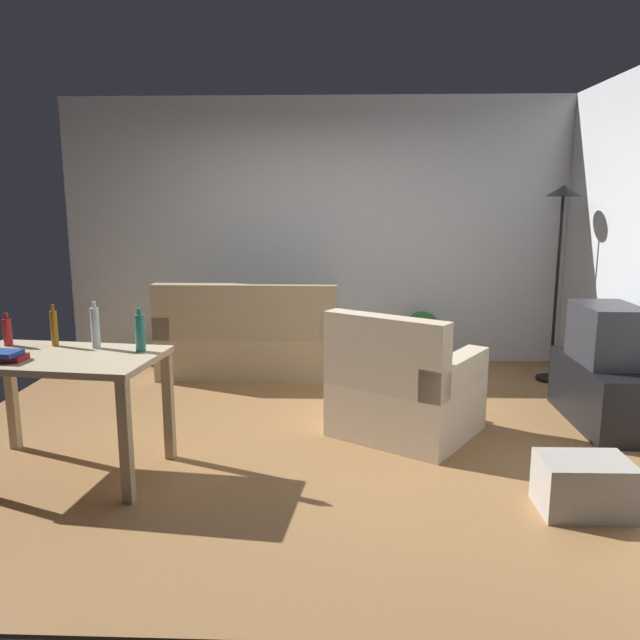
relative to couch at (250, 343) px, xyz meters
name	(u,v)px	position (x,y,z in m)	size (l,w,h in m)	color
ground_plane	(304,434)	(0.63, -1.59, -0.32)	(5.20, 4.40, 0.02)	#9E7042
wall_rear	(316,232)	(0.63, 0.61, 1.04)	(5.20, 0.10, 2.70)	silver
couch	(250,343)	(0.00, 0.00, 0.00)	(1.70, 0.84, 0.92)	tan
tv_stand	(602,393)	(2.88, -1.30, -0.07)	(0.44, 1.10, 0.48)	black
tv	(607,334)	(2.88, -1.30, 0.39)	(0.41, 0.60, 0.44)	#2D2D33
torchiere_lamp	(561,230)	(2.88, -0.13, 1.11)	(0.32, 0.32, 1.81)	black
desk	(59,372)	(-0.82, -2.31, 0.34)	(1.27, 0.83, 0.76)	#C6B28E
potted_plant	(422,335)	(1.71, 0.31, 0.02)	(0.36, 0.36, 0.57)	brown
armchair	(403,392)	(1.35, -1.58, 0.01)	(1.21, 1.19, 0.92)	beige
storage_box	(584,485)	(2.23, -2.69, -0.16)	(0.48, 0.34, 0.30)	#A8A399
bottle_red	(7,332)	(-1.25, -2.07, 0.54)	(0.06, 0.06, 0.21)	#AD2323
bottle_amber	(54,328)	(-0.94, -2.07, 0.57)	(0.04, 0.04, 0.27)	#9E6019
bottle_clear	(95,327)	(-0.66, -2.12, 0.59)	(0.05, 0.05, 0.30)	silver
bottle_tall	(140,332)	(-0.35, -2.20, 0.57)	(0.06, 0.06, 0.27)	teal
book_stack	(1,356)	(-1.09, -2.46, 0.48)	(0.28, 0.18, 0.06)	maroon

